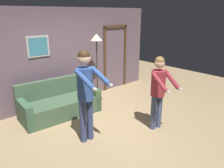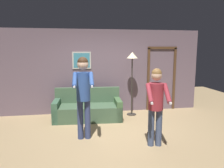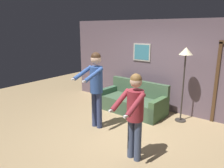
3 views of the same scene
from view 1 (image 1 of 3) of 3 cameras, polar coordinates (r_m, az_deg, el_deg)
name	(u,v)px [view 1 (image 1 of 3)]	position (r m, az deg, el deg)	size (l,w,h in m)	color
ground_plane	(112,129)	(4.93, 0.01, -11.75)	(12.00, 12.00, 0.00)	tan
back_wall_assembly	(61,57)	(6.14, -13.13, 6.85)	(6.40, 0.10, 2.60)	#64525E
couch	(60,104)	(5.63, -13.54, -5.17)	(1.95, 0.96, 0.87)	#405A40
torchiere_lamp	(96,45)	(6.13, -4.07, 10.01)	(0.33, 0.33, 1.91)	#332D28
person_standing_left	(86,87)	(4.10, -6.90, -0.86)	(0.45, 0.75, 1.83)	navy
person_standing_right	(159,87)	(4.70, 12.06, -0.79)	(0.49, 0.65, 1.62)	#3F4B6B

